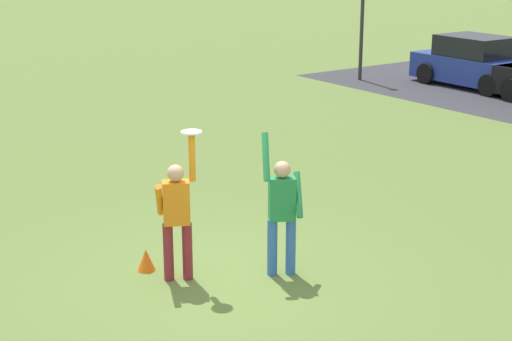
% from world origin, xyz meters
% --- Properties ---
extents(ground_plane, '(120.00, 120.00, 0.00)m').
position_xyz_m(ground_plane, '(0.00, 0.00, 0.00)').
color(ground_plane, olive).
extents(person_catcher, '(0.51, 0.59, 2.08)m').
position_xyz_m(person_catcher, '(-0.30, -0.50, 0.98)').
color(person_catcher, maroon).
rests_on(person_catcher, ground_plane).
extents(person_defender, '(0.61, 0.66, 2.04)m').
position_xyz_m(person_defender, '(0.38, 0.77, 0.98)').
color(person_defender, '#3366B7').
rests_on(person_defender, ground_plane).
extents(frisbee_disc, '(0.28, 0.28, 0.02)m').
position_xyz_m(frisbee_disc, '(-0.19, -0.30, 2.09)').
color(frisbee_disc, white).
rests_on(frisbee_disc, person_catcher).
extents(parked_car_blue, '(4.14, 2.11, 1.59)m').
position_xyz_m(parked_car_blue, '(-7.51, 14.44, 0.73)').
color(parked_car_blue, '#233893').
rests_on(parked_car_blue, ground_plane).
extents(lamppost_by_lot, '(0.28, 0.28, 4.26)m').
position_xyz_m(lamppost_by_lot, '(-10.51, 12.28, 2.59)').
color(lamppost_by_lot, '#2D2D33').
rests_on(lamppost_by_lot, ground_plane).
extents(field_cone_orange, '(0.26, 0.26, 0.32)m').
position_xyz_m(field_cone_orange, '(-0.82, -0.73, 0.16)').
color(field_cone_orange, orange).
rests_on(field_cone_orange, ground_plane).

